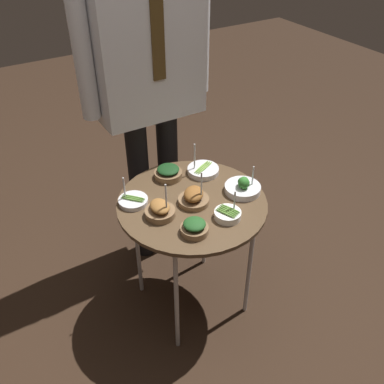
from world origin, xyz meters
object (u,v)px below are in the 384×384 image
Objects in this scene: bowl_roast_front_left at (160,210)px; bowl_asparagus_mid_left at (133,201)px; serving_cart at (192,210)px; bowl_spinach_center at (194,227)px; bowl_asparagus_far_rim at (203,170)px; bowl_roast_mid_right at (193,197)px; bowl_spinach_back_right at (168,173)px; waiter_figure at (147,63)px; bowl_asparagus_front_center at (228,214)px; bowl_broccoli_back_left at (243,187)px.

bowl_asparagus_mid_left is at bearing 113.75° from bowl_roast_front_left.
bowl_spinach_center is at bearing -118.41° from serving_cart.
bowl_asparagus_far_rim reaches higher than serving_cart.
bowl_roast_mid_right is at bearing 59.93° from bowl_spinach_center.
bowl_asparagus_far_rim is (0.16, -0.05, -0.01)m from bowl_spinach_back_right.
bowl_asparagus_front_center is at bearing -87.40° from waiter_figure.
bowl_spinach_center is 0.88× the size of bowl_asparagus_mid_left.
bowl_roast_mid_right is at bearing 169.42° from bowl_broccoli_back_left.
bowl_roast_front_left is at bearing -66.25° from bowl_asparagus_mid_left.
waiter_figure is (0.04, 0.46, 0.51)m from serving_cart.
bowl_broccoli_back_left reaches higher than serving_cart.
bowl_asparagus_front_center is 1.10× the size of bowl_spinach_center.
bowl_asparagus_far_rim reaches higher than bowl_asparagus_front_center.
bowl_spinach_center is at bearing -126.91° from bowl_asparagus_far_rim.
bowl_asparagus_far_rim is at bearing 74.83° from bowl_asparagus_front_center.
bowl_asparagus_far_rim is at bearing 45.52° from serving_cart.
serving_cart is at bearing 85.44° from bowl_roast_mid_right.
waiter_figure is (0.26, 0.34, 0.45)m from bowl_asparagus_mid_left.
waiter_figure reaches higher than bowl_roast_front_left.
bowl_asparagus_front_center is at bearing -65.94° from bowl_roast_mid_right.
bowl_asparagus_far_rim is (0.25, 0.34, -0.01)m from bowl_spinach_center.
bowl_spinach_back_right is 0.40m from bowl_spinach_center.
bowl_asparagus_mid_left reaches higher than bowl_spinach_center.
waiter_figure is (-0.19, 0.51, 0.43)m from bowl_broccoli_back_left.
bowl_roast_mid_right is 0.19m from bowl_spinach_center.
bowl_roast_mid_right reaches higher than bowl_asparagus_mid_left.
bowl_roast_front_left is at bearing 146.27° from bowl_asparagus_front_center.
bowl_asparagus_front_center is at bearing -144.77° from bowl_broccoli_back_left.
serving_cart is 5.31× the size of bowl_asparagus_front_center.
bowl_asparagus_front_center is 0.97× the size of bowl_asparagus_mid_left.
bowl_asparagus_front_center and bowl_broccoli_back_left have the same top height.
bowl_asparagus_front_center is (0.23, -0.15, -0.01)m from bowl_roast_front_left.
bowl_asparagus_mid_left is (-0.22, -0.09, -0.01)m from bowl_spinach_back_right.
bowl_roast_front_left reaches higher than bowl_spinach_center.
bowl_broccoli_back_left is at bearing 35.23° from bowl_asparagus_front_center.
bowl_spinach_center is 0.70× the size of bowl_broccoli_back_left.
bowl_roast_front_left is 0.18m from bowl_spinach_center.
bowl_spinach_center is 0.06× the size of waiter_figure.
bowl_broccoli_back_left is 1.03× the size of bowl_asparagus_far_rim.
bowl_roast_mid_right reaches higher than bowl_spinach_back_right.
bowl_roast_front_left is 1.41× the size of bowl_asparagus_front_center.
serving_cart is 5.05× the size of bowl_spinach_back_right.
bowl_broccoli_back_left is 0.70m from waiter_figure.
serving_cart is at bearing -95.04° from waiter_figure.
bowl_asparagus_far_rim is at bearing -68.15° from waiter_figure.
bowl_asparagus_far_rim is (0.16, 0.18, -0.02)m from bowl_roast_mid_right.
bowl_asparagus_mid_left is 0.38m from bowl_asparagus_far_rim.
bowl_asparagus_front_center is at bearing -105.17° from bowl_asparagus_far_rim.
bowl_spinach_back_right is 1.05× the size of bowl_asparagus_front_center.
bowl_broccoli_back_left is at bearing -13.85° from serving_cart.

